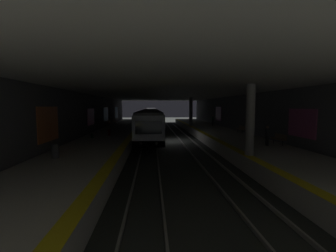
% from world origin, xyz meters
% --- Properties ---
extents(ground_plane, '(120.00, 120.00, 0.00)m').
position_xyz_m(ground_plane, '(0.00, 0.00, 0.00)').
color(ground_plane, '#2D302D').
extents(track_left, '(60.00, 1.53, 0.16)m').
position_xyz_m(track_left, '(0.00, -2.20, 0.08)').
color(track_left, gray).
rests_on(track_left, ground).
extents(track_right, '(60.00, 1.53, 0.16)m').
position_xyz_m(track_right, '(0.00, 2.20, 0.08)').
color(track_right, gray).
rests_on(track_right, ground).
extents(platform_left, '(60.00, 5.30, 1.06)m').
position_xyz_m(platform_left, '(0.00, -6.55, 0.53)').
color(platform_left, beige).
rests_on(platform_left, ground).
extents(platform_right, '(60.00, 5.30, 1.06)m').
position_xyz_m(platform_right, '(0.00, 6.55, 0.53)').
color(platform_right, beige).
rests_on(platform_right, ground).
extents(wall_left, '(60.00, 0.56, 5.60)m').
position_xyz_m(wall_left, '(0.00, -9.45, 2.80)').
color(wall_left, '#56565B').
rests_on(wall_left, ground).
extents(wall_right, '(60.00, 0.56, 5.60)m').
position_xyz_m(wall_right, '(0.05, 9.45, 2.80)').
color(wall_right, '#56565B').
rests_on(wall_right, ground).
extents(ceiling_slab, '(60.00, 19.40, 0.40)m').
position_xyz_m(ceiling_slab, '(0.00, 0.00, 5.80)').
color(ceiling_slab, beige).
rests_on(ceiling_slab, wall_left).
extents(pillar_near, '(0.56, 0.56, 4.55)m').
position_xyz_m(pillar_near, '(-13.14, -4.35, 3.33)').
color(pillar_near, gray).
rests_on(pillar_near, platform_left).
extents(pillar_far, '(0.56, 0.56, 4.55)m').
position_xyz_m(pillar_far, '(9.58, -4.35, 3.33)').
color(pillar_far, gray).
rests_on(pillar_far, platform_left).
extents(metro_train, '(54.96, 2.83, 3.49)m').
position_xyz_m(metro_train, '(19.37, 2.20, 2.02)').
color(metro_train, '#B7BCC6').
rests_on(metro_train, track_right).
extents(bench_left_near, '(1.70, 0.47, 0.86)m').
position_xyz_m(bench_left_near, '(-9.26, -8.53, 1.57)').
color(bench_left_near, '#262628').
rests_on(bench_left_near, platform_left).
extents(bench_left_mid, '(1.70, 0.47, 0.86)m').
position_xyz_m(bench_left_mid, '(-0.99, -8.53, 1.57)').
color(bench_left_mid, '#262628').
rests_on(bench_left_mid, platform_left).
extents(bench_right_near, '(1.70, 0.47, 0.86)m').
position_xyz_m(bench_right_near, '(9.70, 8.53, 1.57)').
color(bench_right_near, '#262628').
rests_on(bench_right_near, platform_right).
extents(bench_right_mid, '(1.70, 0.47, 0.86)m').
position_xyz_m(bench_right_mid, '(13.80, 8.53, 1.57)').
color(bench_right_mid, '#262628').
rests_on(bench_right_mid, platform_right).
extents(person_waiting_near, '(0.60, 0.22, 1.60)m').
position_xyz_m(person_waiting_near, '(-9.69, -7.29, 1.91)').
color(person_waiting_near, black).
rests_on(person_waiting_near, platform_left).
extents(person_walking_mid, '(0.60, 0.22, 1.63)m').
position_xyz_m(person_walking_mid, '(13.74, 5.24, 1.93)').
color(person_walking_mid, '#303030').
rests_on(person_walking_mid, platform_right).
extents(person_standing_far, '(0.60, 0.24, 1.74)m').
position_xyz_m(person_standing_far, '(9.16, -7.84, 2.00)').
color(person_standing_far, '#333333').
rests_on(person_standing_far, platform_left).
extents(suitcase_rolling, '(0.35, 0.23, 0.97)m').
position_xyz_m(suitcase_rolling, '(-2.45, 6.51, 1.39)').
color(suitcase_rolling, maroon).
rests_on(suitcase_rolling, platform_right).
extents(backpack_on_floor, '(0.30, 0.20, 0.40)m').
position_xyz_m(backpack_on_floor, '(-4.12, 7.89, 1.25)').
color(backpack_on_floor, '#1E512D').
rests_on(backpack_on_floor, platform_right).
extents(trash_bin, '(0.44, 0.44, 0.85)m').
position_xyz_m(trash_bin, '(-13.16, 7.80, 1.48)').
color(trash_bin, '#595B5E').
rests_on(trash_bin, platform_right).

